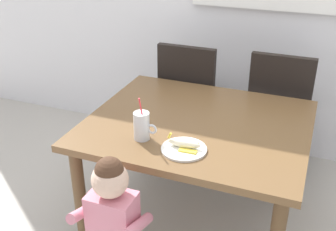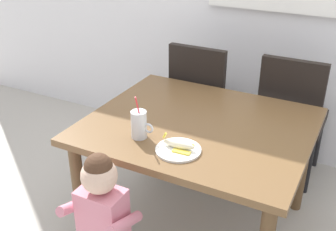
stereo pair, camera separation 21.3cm
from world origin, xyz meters
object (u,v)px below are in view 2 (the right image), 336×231
object	(u,v)px
snack_plate	(178,150)
toddler_standing	(102,211)
dining_table	(199,137)
dining_chair_right	(291,112)
milk_cup	(139,126)
dining_chair_left	(202,97)
peeled_banana	(179,145)

from	to	relation	value
snack_plate	toddler_standing	bearing A→B (deg)	-122.04
dining_table	snack_plate	size ratio (longest dim) A/B	5.37
dining_table	dining_chair_right	bearing A→B (deg)	64.10
dining_chair_right	milk_cup	bearing A→B (deg)	61.07
dining_table	toddler_standing	xyz separation A→B (m)	(-0.20, -0.68, -0.11)
dining_chair_left	dining_chair_right	xyz separation A→B (m)	(0.65, 0.05, 0.00)
peeled_banana	dining_chair_right	bearing A→B (deg)	72.38
milk_cup	dining_chair_left	bearing A→B (deg)	93.89
dining_table	toddler_standing	world-z (taller)	toddler_standing
dining_chair_right	snack_plate	distance (m)	1.15
milk_cup	snack_plate	bearing A→B (deg)	-7.00
snack_plate	dining_chair_left	bearing A→B (deg)	106.67
dining_chair_right	toddler_standing	xyz separation A→B (m)	(-0.56, -1.44, -0.02)
peeled_banana	toddler_standing	bearing A→B (deg)	-121.24
dining_table	milk_cup	size ratio (longest dim) A/B	4.95
milk_cup	dining_chair_right	bearing A→B (deg)	61.07
toddler_standing	milk_cup	size ratio (longest dim) A/B	3.36
milk_cup	snack_plate	world-z (taller)	milk_cup
milk_cup	peeled_banana	bearing A→B (deg)	-4.78
dining_chair_left	snack_plate	distance (m)	1.10
dining_table	milk_cup	xyz separation A→B (m)	(-0.21, -0.29, 0.16)
toddler_standing	snack_plate	size ratio (longest dim) A/B	3.64
dining_chair_right	peeled_banana	world-z (taller)	dining_chair_right
dining_chair_right	peeled_banana	bearing A→B (deg)	72.38
dining_chair_left	snack_plate	world-z (taller)	dining_chair_left
dining_chair_left	dining_chair_right	bearing A→B (deg)	-175.97
toddler_standing	peeled_banana	world-z (taller)	toddler_standing
dining_chair_right	snack_plate	xyz separation A→B (m)	(-0.34, -1.08, 0.19)
snack_plate	peeled_banana	xyz separation A→B (m)	(-0.00, 0.01, 0.03)
dining_table	dining_chair_right	distance (m)	0.85
dining_table	milk_cup	world-z (taller)	milk_cup
milk_cup	snack_plate	distance (m)	0.25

